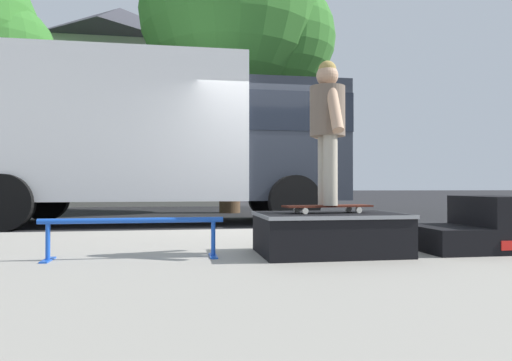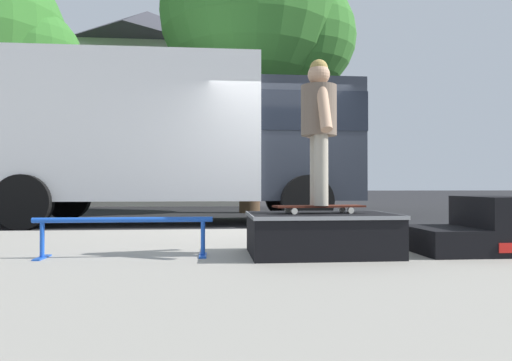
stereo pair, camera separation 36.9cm
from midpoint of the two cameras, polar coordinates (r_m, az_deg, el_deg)
name	(u,v)px [view 1 (the left image)]	position (r m, az deg, el deg)	size (l,w,h in m)	color
ground_plane	(284,233)	(7.04, 1.88, -6.45)	(140.00, 140.00, 0.00)	black
sidewalk_slab	(360,261)	(4.16, 10.13, -9.61)	(50.00, 5.00, 0.12)	gray
skate_box	(329,232)	(4.07, 6.35, -6.27)	(1.23, 0.84, 0.35)	black
kicker_ramp	(480,228)	(4.66, 23.62, -5.32)	(1.00, 0.75, 0.49)	black
grind_rail	(133,228)	(3.95, -17.42, -5.56)	(1.45, 0.28, 0.33)	blue
skateboard	(328,207)	(4.05, 6.16, -3.18)	(0.80, 0.30, 0.07)	#4C1E14
skater_kid	(327,120)	(4.08, 6.14, 7.36)	(0.30, 0.64, 1.25)	#B7AD99
box_truck	(161,134)	(9.14, -12.71, 5.56)	(6.91, 2.63, 3.05)	white
street_tree_main	(240,19)	(13.28, -2.78, 19.06)	(5.27, 4.79, 7.75)	brown
house_behind	(119,104)	(21.10, -16.85, 8.96)	(9.54, 8.23, 8.40)	silver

